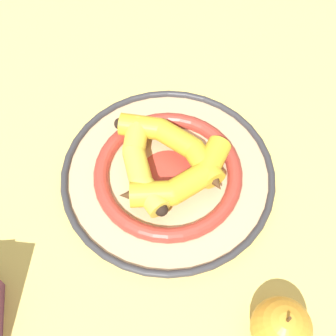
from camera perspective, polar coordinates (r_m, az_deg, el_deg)
name	(u,v)px	position (r m, az deg, el deg)	size (l,w,h in m)	color
ground_plane	(152,167)	(0.76, -1.91, 0.16)	(2.80, 2.80, 0.00)	#E5CC6B
decorative_bowl	(168,175)	(0.73, 0.00, -0.89)	(0.33, 0.33, 0.03)	tan
banana_a	(183,180)	(0.69, 1.84, -1.47)	(0.12, 0.17, 0.04)	gold
banana_b	(175,144)	(0.72, 0.91, 2.95)	(0.14, 0.17, 0.04)	gold
banana_c	(140,164)	(0.70, -3.38, 0.51)	(0.18, 0.08, 0.04)	yellow
apple	(281,328)	(0.64, 13.61, -18.41)	(0.08, 0.08, 0.09)	gold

